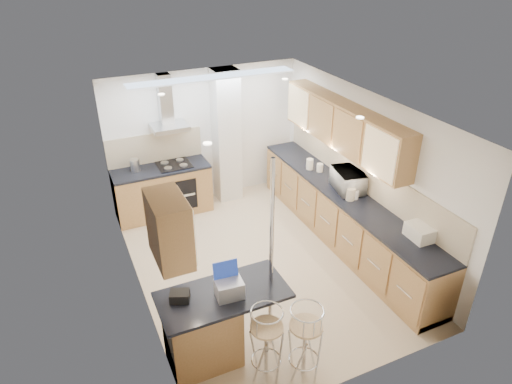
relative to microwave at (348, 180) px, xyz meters
name	(u,v)px	position (x,y,z in m)	size (l,w,h in m)	color
ground	(259,263)	(-1.58, -0.06, -1.09)	(4.80, 4.80, 0.00)	beige
room_shell	(269,160)	(-1.26, 0.32, 0.46)	(3.64, 4.84, 2.51)	white
right_counter	(342,217)	(-0.08, -0.06, -0.63)	(0.63, 4.40, 0.92)	#9D713F
back_counter	(163,191)	(-2.53, 2.04, -0.63)	(1.70, 0.63, 0.92)	#9D713F
peninsula	(225,324)	(-2.71, -1.51, -0.61)	(1.47, 0.72, 0.94)	#9D713F
microwave	(348,180)	(0.00, 0.00, 0.00)	(0.60, 0.41, 0.33)	silver
laptop	(229,289)	(-2.66, -1.57, -0.04)	(0.30, 0.22, 0.20)	#919398
bag	(180,296)	(-3.17, -1.41, -0.09)	(0.21, 0.15, 0.12)	black
bar_stool_near	(266,343)	(-2.38, -1.97, -0.61)	(0.39, 0.39, 0.96)	tan
bar_stool_end	(305,342)	(-1.99, -2.14, -0.60)	(0.40, 0.40, 0.97)	tan
jar_a	(310,164)	(-0.17, 0.90, -0.07)	(0.12, 0.12, 0.19)	white
jar_b	(320,168)	(-0.06, 0.75, -0.09)	(0.11, 0.11, 0.14)	white
jar_c	(350,194)	(-0.15, -0.29, -0.07)	(0.14, 0.14, 0.20)	beige
jar_d	(355,195)	(-0.07, -0.30, -0.10)	(0.10, 0.10, 0.14)	silver
bread_bin	(420,232)	(0.09, -1.54, -0.07)	(0.29, 0.36, 0.19)	white
kettle	(135,165)	(-2.95, 2.12, -0.06)	(0.16, 0.16, 0.21)	silver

